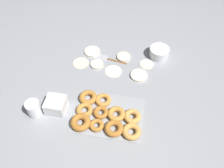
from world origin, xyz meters
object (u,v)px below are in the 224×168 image
object	(u,v)px
pancake_4	(81,63)
paper_cup	(34,108)
pancake_2	(139,75)
spatula	(103,58)
pancake_0	(92,52)
donut_tray	(105,116)
pancake_3	(114,71)
pancake_1	(97,64)
container_stack	(56,105)
pancake_6	(124,57)
pancake_5	(146,64)
batter_bowl	(159,52)

from	to	relation	value
pancake_4	paper_cup	distance (m)	0.48
pancake_2	spatula	world-z (taller)	pancake_2
pancake_0	donut_tray	distance (m)	0.58
pancake_0	pancake_3	distance (m)	0.25
pancake_1	container_stack	distance (m)	0.44
pancake_1	pancake_6	distance (m)	0.21
pancake_0	pancake_5	world-z (taller)	pancake_0
pancake_4	pancake_2	bearing A→B (deg)	-6.34
pancake_0	pancake_5	bearing A→B (deg)	-7.95
pancake_4	donut_tray	xyz separation A→B (m)	(0.26, -0.41, 0.01)
pancake_3	spatula	size ratio (longest dim) A/B	0.43
pancake_3	pancake_5	world-z (taller)	pancake_5
pancake_3	spatula	bearing A→B (deg)	129.11
pancake_2	spatula	size ratio (longest dim) A/B	0.42
pancake_1	pancake_2	bearing A→B (deg)	-9.59
pancake_1	batter_bowl	distance (m)	0.46
pancake_6	batter_bowl	bearing A→B (deg)	14.37
pancake_4	paper_cup	size ratio (longest dim) A/B	1.12
pancake_6	batter_bowl	distance (m)	0.26
batter_bowl	paper_cup	world-z (taller)	paper_cup
pancake_6	container_stack	size ratio (longest dim) A/B	0.84
pancake_0	spatula	bearing A→B (deg)	-25.45
pancake_5	container_stack	world-z (taller)	container_stack
pancake_3	spatula	xyz separation A→B (m)	(-0.10, 0.12, -0.00)
pancake_2	batter_bowl	xyz separation A→B (m)	(0.12, 0.22, 0.03)
pancake_6	paper_cup	bearing A→B (deg)	-128.74
donut_tray	spatula	world-z (taller)	donut_tray
paper_cup	pancake_4	bearing A→B (deg)	70.53
pancake_0	pancake_3	bearing A→B (deg)	-40.70
pancake_2	container_stack	world-z (taller)	container_stack
batter_bowl	container_stack	bearing A→B (deg)	-135.37
batter_bowl	container_stack	world-z (taller)	container_stack
pancake_4	container_stack	world-z (taller)	container_stack
pancake_0	container_stack	distance (m)	0.54
pancake_1	pancake_2	xyz separation A→B (m)	(0.31, -0.05, 0.00)
container_stack	batter_bowl	bearing A→B (deg)	44.63
pancake_2	pancake_6	size ratio (longest dim) A/B	1.18
pancake_0	pancake_1	bearing A→B (deg)	-62.65
pancake_3	donut_tray	world-z (taller)	donut_tray
spatula	pancake_2	bearing A→B (deg)	164.22
pancake_0	paper_cup	world-z (taller)	paper_cup
pancake_5	pancake_1	bearing A→B (deg)	-169.19
pancake_0	pancake_5	size ratio (longest dim) A/B	1.16
pancake_0	donut_tray	size ratio (longest dim) A/B	0.28
pancake_5	spatula	xyz separation A→B (m)	(-0.32, 0.01, -0.00)
spatula	container_stack	bearing A→B (deg)	78.14
pancake_0	pancake_1	distance (m)	0.14
pancake_3	spatula	distance (m)	0.16
pancake_6	batter_bowl	world-z (taller)	batter_bowl
pancake_2	pancake_3	bearing A→B (deg)	176.91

